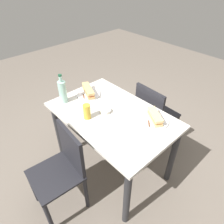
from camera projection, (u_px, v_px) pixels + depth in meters
name	position (u px, v px, depth m)	size (l,w,h in m)	color
ground_plane	(112.00, 165.00, 2.37)	(8.00, 8.00, 0.00)	#6B6056
dining_table	(112.00, 123.00, 1.97)	(1.19, 0.77, 0.76)	beige
chair_far	(63.00, 167.00, 1.75)	(0.43, 0.43, 0.86)	black
chair_near	(153.00, 114.00, 2.34)	(0.42, 0.42, 0.86)	black
plate_near	(89.00, 94.00, 2.16)	(0.25, 0.25, 0.01)	white
baguette_sandwich_near	(88.00, 90.00, 2.14)	(0.26, 0.16, 0.07)	tan
knife_near	(83.00, 95.00, 2.13)	(0.16, 0.10, 0.01)	silver
plate_far	(154.00, 120.00, 1.81)	(0.25, 0.25, 0.01)	white
baguette_sandwich_far	(155.00, 117.00, 1.79)	(0.22, 0.17, 0.07)	#DBB77A
knife_far	(149.00, 121.00, 1.79)	(0.13, 0.14, 0.01)	silver
water_bottle	(63.00, 91.00, 1.99)	(0.08, 0.08, 0.30)	#99C6B7
beer_glass	(87.00, 112.00, 1.81)	(0.07, 0.07, 0.14)	gold
olive_bowl	(105.00, 111.00, 1.91)	(0.10, 0.10, 0.03)	silver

